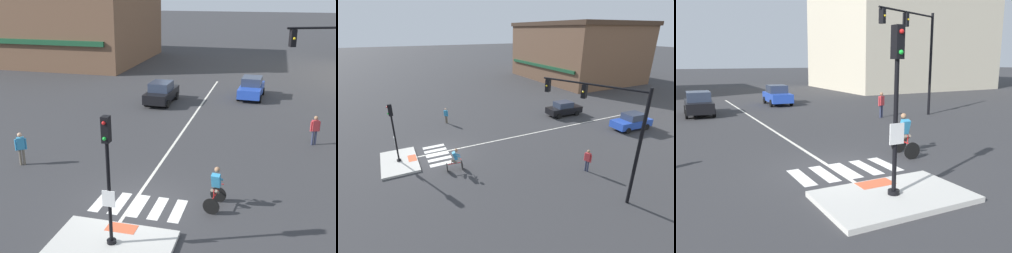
{
  "view_description": "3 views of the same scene",
  "coord_description": "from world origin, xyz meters",
  "views": [
    {
      "loc": [
        4.85,
        -14.05,
        8.24
      ],
      "look_at": [
        -0.1,
        4.89,
        1.72
      ],
      "focal_mm": 44.26,
      "sensor_mm": 36.0,
      "label": 1
    },
    {
      "loc": [
        18.19,
        -3.05,
        9.38
      ],
      "look_at": [
        1.27,
        5.4,
        1.9
      ],
      "focal_mm": 26.27,
      "sensor_mm": 36.0,
      "label": 2
    },
    {
      "loc": [
        -5.31,
        -10.46,
        3.74
      ],
      "look_at": [
        1.48,
        2.89,
        0.9
      ],
      "focal_mm": 37.71,
      "sensor_mm": 36.0,
      "label": 3
    }
  ],
  "objects": [
    {
      "name": "crosswalk_stripe_d",
      "position": [
        0.8,
        -0.14,
        0.0
      ],
      "size": [
        0.44,
        1.8,
        0.01
      ],
      "primitive_type": "cube",
      "color": "silver",
      "rests_on": "ground"
    },
    {
      "name": "pedestrian_waiting_far_side",
      "position": [
        7.23,
        8.81,
        0.98
      ],
      "size": [
        0.53,
        0.32,
        1.67
      ],
      "color": "#2D334C",
      "rests_on": "ground"
    },
    {
      "name": "ground_plane",
      "position": [
        0.0,
        0.0,
        0.0
      ],
      "size": [
        300.0,
        300.0,
        0.0
      ],
      "primitive_type": "plane",
      "color": "#333335"
    },
    {
      "name": "lane_centre_line",
      "position": [
        -0.3,
        10.0,
        0.0
      ],
      "size": [
        0.14,
        28.0,
        0.01
      ],
      "primitive_type": "cube",
      "color": "silver",
      "rests_on": "ground"
    },
    {
      "name": "traffic_light_mast",
      "position": [
        9.11,
        7.74,
        4.75
      ],
      "size": [
        5.76,
        2.51,
        6.77
      ],
      "color": "black",
      "rests_on": "ground"
    },
    {
      "name": "building_corner_left",
      "position": [
        -21.35,
        32.23,
        5.38
      ],
      "size": [
        22.56,
        17.33,
        10.73
      ],
      "color": "brown",
      "rests_on": "ground"
    },
    {
      "name": "signal_pole",
      "position": [
        0.0,
        -3.0,
        2.83
      ],
      "size": [
        0.44,
        0.38,
        4.44
      ],
      "color": "black",
      "rests_on": "traffic_island"
    },
    {
      "name": "car_blue_eastbound_distant",
      "position": [
        3.14,
        18.6,
        0.81
      ],
      "size": [
        2.0,
        4.18,
        1.64
      ],
      "color": "#2347B7",
      "rests_on": "ground"
    },
    {
      "name": "cyclist",
      "position": [
        2.96,
        0.53,
        0.87
      ],
      "size": [
        0.79,
        1.16,
        1.68
      ],
      "color": "black",
      "rests_on": "ground"
    },
    {
      "name": "crosswalk_stripe_c",
      "position": [
        0.0,
        -0.14,
        0.0
      ],
      "size": [
        0.44,
        1.8,
        0.01
      ],
      "primitive_type": "cube",
      "color": "silver",
      "rests_on": "ground"
    },
    {
      "name": "crosswalk_stripe_b",
      "position": [
        -0.8,
        -0.14,
        0.0
      ],
      "size": [
        0.44,
        1.8,
        0.01
      ],
      "primitive_type": "cube",
      "color": "silver",
      "rests_on": "ground"
    },
    {
      "name": "crosswalk_stripe_e",
      "position": [
        1.61,
        -0.14,
        0.0
      ],
      "size": [
        0.44,
        1.8,
        0.01
      ],
      "primitive_type": "cube",
      "color": "silver",
      "rests_on": "ground"
    },
    {
      "name": "tactile_pad_front",
      "position": [
        0.0,
        -2.06,
        0.15
      ],
      "size": [
        1.1,
        0.6,
        0.01
      ],
      "primitive_type": "cube",
      "color": "#DB5B38",
      "rests_on": "traffic_island"
    },
    {
      "name": "pedestrian_at_curb_left",
      "position": [
        -6.83,
        2.29,
        0.98
      ],
      "size": [
        0.46,
        0.39,
        1.67
      ],
      "color": "#6B6051",
      "rests_on": "ground"
    },
    {
      "name": "traffic_island",
      "position": [
        0.0,
        -2.99,
        0.07
      ],
      "size": [
        4.12,
        2.56,
        0.15
      ],
      "primitive_type": "cube",
      "color": "beige",
      "rests_on": "ground"
    },
    {
      "name": "crosswalk_stripe_a",
      "position": [
        -1.61,
        -0.14,
        0.0
      ],
      "size": [
        0.44,
        1.8,
        0.01
      ],
      "primitive_type": "cube",
      "color": "silver",
      "rests_on": "ground"
    },
    {
      "name": "car_black_westbound_distant",
      "position": [
        -3.32,
        15.23,
        0.81
      ],
      "size": [
        1.93,
        4.15,
        1.64
      ],
      "color": "black",
      "rests_on": "ground"
    }
  ]
}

